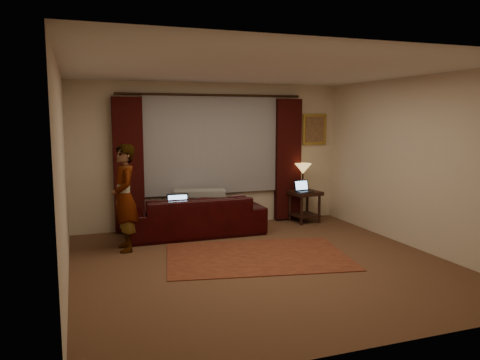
# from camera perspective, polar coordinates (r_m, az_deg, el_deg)

# --- Properties ---
(floor) EXTENTS (5.00, 5.00, 0.01)m
(floor) POSITION_cam_1_polar(r_m,az_deg,el_deg) (6.51, 2.75, -10.20)
(floor) COLOR brown
(floor) RESTS_ON ground
(ceiling) EXTENTS (5.00, 5.00, 0.02)m
(ceiling) POSITION_cam_1_polar(r_m,az_deg,el_deg) (6.22, 2.91, 13.27)
(ceiling) COLOR silver
(ceiling) RESTS_ON ground
(wall_back) EXTENTS (5.00, 0.02, 2.60)m
(wall_back) POSITION_cam_1_polar(r_m,az_deg,el_deg) (8.59, -3.54, 3.05)
(wall_back) COLOR beige
(wall_back) RESTS_ON ground
(wall_front) EXTENTS (5.00, 0.02, 2.60)m
(wall_front) POSITION_cam_1_polar(r_m,az_deg,el_deg) (4.06, 16.40, -2.48)
(wall_front) COLOR beige
(wall_front) RESTS_ON ground
(wall_left) EXTENTS (0.02, 5.00, 2.60)m
(wall_left) POSITION_cam_1_polar(r_m,az_deg,el_deg) (5.77, -20.79, 0.28)
(wall_left) COLOR beige
(wall_left) RESTS_ON ground
(wall_right) EXTENTS (0.02, 5.00, 2.60)m
(wall_right) POSITION_cam_1_polar(r_m,az_deg,el_deg) (7.54, 20.68, 1.92)
(wall_right) COLOR beige
(wall_right) RESTS_ON ground
(sheer_curtain) EXTENTS (2.50, 0.05, 1.80)m
(sheer_curtain) POSITION_cam_1_polar(r_m,az_deg,el_deg) (8.52, -3.44, 4.36)
(sheer_curtain) COLOR gray
(sheer_curtain) RESTS_ON wall_back
(drape_left) EXTENTS (0.50, 0.14, 2.30)m
(drape_left) POSITION_cam_1_polar(r_m,az_deg,el_deg) (8.20, -13.44, 1.80)
(drape_left) COLOR black
(drape_left) RESTS_ON floor
(drape_right) EXTENTS (0.50, 0.14, 2.30)m
(drape_right) POSITION_cam_1_polar(r_m,az_deg,el_deg) (9.03, 5.86, 2.49)
(drape_right) COLOR black
(drape_right) RESTS_ON floor
(curtain_rod) EXTENTS (0.04, 0.04, 3.40)m
(curtain_rod) POSITION_cam_1_polar(r_m,az_deg,el_deg) (8.46, -3.39, 10.30)
(curtain_rod) COLOR black
(curtain_rod) RESTS_ON wall_back
(picture_frame) EXTENTS (0.50, 0.04, 0.60)m
(picture_frame) POSITION_cam_1_polar(r_m,az_deg,el_deg) (9.34, 9.04, 6.11)
(picture_frame) COLOR gold
(picture_frame) RESTS_ON wall_back
(sofa) EXTENTS (2.30, 1.01, 0.93)m
(sofa) POSITION_cam_1_polar(r_m,az_deg,el_deg) (7.97, -5.43, -3.41)
(sofa) COLOR black
(sofa) RESTS_ON floor
(throw_blanket) EXTENTS (0.94, 0.57, 0.10)m
(throw_blanket) POSITION_cam_1_polar(r_m,az_deg,el_deg) (8.13, -4.94, 0.18)
(throw_blanket) COLOR gray
(throw_blanket) RESTS_ON sofa
(clothing_pile) EXTENTS (0.54, 0.46, 0.19)m
(clothing_pile) POSITION_cam_1_polar(r_m,az_deg,el_deg) (8.03, -0.10, -2.60)
(clothing_pile) COLOR #82525D
(clothing_pile) RESTS_ON sofa
(laptop_sofa) EXTENTS (0.39, 0.42, 0.26)m
(laptop_sofa) POSITION_cam_1_polar(r_m,az_deg,el_deg) (7.73, -7.51, -2.82)
(laptop_sofa) COLOR black
(laptop_sofa) RESTS_ON sofa
(area_rug) EXTENTS (2.85, 2.17, 0.01)m
(area_rug) POSITION_cam_1_polar(r_m,az_deg,el_deg) (6.81, 2.13, -9.27)
(area_rug) COLOR brown
(area_rug) RESTS_ON floor
(end_table) EXTENTS (0.57, 0.57, 0.60)m
(end_table) POSITION_cam_1_polar(r_m,az_deg,el_deg) (9.00, 7.87, -3.22)
(end_table) COLOR black
(end_table) RESTS_ON floor
(tiffany_lamp) EXTENTS (0.40, 0.40, 0.51)m
(tiffany_lamp) POSITION_cam_1_polar(r_m,az_deg,el_deg) (9.02, 7.67, 0.38)
(tiffany_lamp) COLOR olive
(tiffany_lamp) RESTS_ON end_table
(laptop_table) EXTENTS (0.34, 0.36, 0.22)m
(laptop_table) POSITION_cam_1_polar(r_m,az_deg,el_deg) (8.81, 7.88, -0.77)
(laptop_table) COLOR black
(laptop_table) RESTS_ON end_table
(person) EXTENTS (0.51, 0.51, 1.60)m
(person) POSITION_cam_1_polar(r_m,az_deg,el_deg) (7.16, -13.90, -2.12)
(person) COLOR gray
(person) RESTS_ON floor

